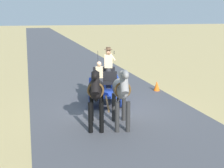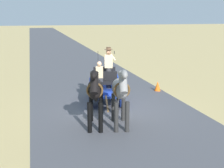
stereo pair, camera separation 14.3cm
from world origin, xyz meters
The scene contains 6 objects.
ground_plane centered at (0.00, 0.00, 0.00)m, with size 200.00×200.00×0.00m, color tan.
road_surface centered at (0.00, 0.00, 0.00)m, with size 6.66×160.00×0.01m, color #4C4C51.
horse_drawn_carriage centered at (0.06, -0.90, 0.82)m, with size 1.89×4.51×2.50m.
horse_near_side centered at (0.28, 2.15, 1.32)m, with size 0.83×2.15×2.21m.
horse_off_side centered at (1.11, 1.97, 1.32)m, with size 0.91×2.15×2.21m.
traffic_cone centered at (-3.05, -2.22, 0.25)m, with size 0.32×0.32×0.50m, color orange.
Camera 2 is at (3.11, 11.51, 3.84)m, focal length 47.62 mm.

